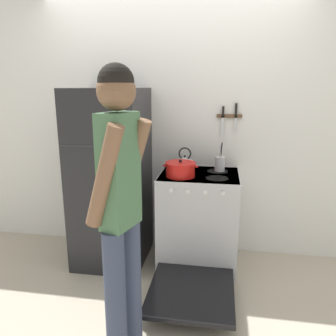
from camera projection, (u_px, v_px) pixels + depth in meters
name	position (u px, v px, depth m)	size (l,w,h in m)	color
ground_plane	(172.00, 245.00, 3.57)	(14.00, 14.00, 0.00)	#B2A893
wall_back	(173.00, 128.00, 3.29)	(10.00, 0.06, 2.55)	silver
refrigerator	(111.00, 178.00, 3.11)	(0.65, 0.73, 1.66)	black
stove_range	(198.00, 221.00, 3.08)	(0.72, 1.33, 0.90)	silver
dutch_oven_pot	(180.00, 169.00, 2.90)	(0.31, 0.27, 0.16)	red
tea_kettle	(185.00, 163.00, 3.13)	(0.19, 0.15, 0.22)	silver
utensil_jar	(220.00, 164.00, 3.08)	(0.10, 0.10, 0.28)	#B7BABF
person	(120.00, 202.00, 1.89)	(0.36, 0.42, 1.80)	#38425B
wall_knife_strip	(229.00, 115.00, 3.12)	(0.24, 0.03, 0.32)	brown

